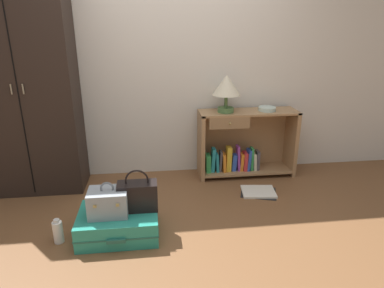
% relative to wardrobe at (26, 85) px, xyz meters
% --- Properties ---
extents(ground_plane, '(9.00, 9.00, 0.00)m').
position_rel_wardrobe_xyz_m(ground_plane, '(1.31, -1.20, -1.07)').
color(ground_plane, brown).
extents(back_wall, '(6.40, 0.10, 2.60)m').
position_rel_wardrobe_xyz_m(back_wall, '(1.31, 0.30, 0.23)').
color(back_wall, silver).
rests_on(back_wall, ground_plane).
extents(wardrobe, '(0.91, 0.47, 2.14)m').
position_rel_wardrobe_xyz_m(wardrobe, '(0.00, 0.00, 0.00)').
color(wardrobe, black).
rests_on(wardrobe, ground_plane).
extents(bookshelf, '(1.06, 0.34, 0.73)m').
position_rel_wardrobe_xyz_m(bookshelf, '(2.16, 0.07, -0.72)').
color(bookshelf, '#A37A51').
rests_on(bookshelf, ground_plane).
extents(table_lamp, '(0.29, 0.29, 0.39)m').
position_rel_wardrobe_xyz_m(table_lamp, '(1.94, 0.03, -0.07)').
color(table_lamp, '#4C7542').
rests_on(table_lamp, bookshelf).
extents(bowl, '(0.19, 0.19, 0.04)m').
position_rel_wardrobe_xyz_m(bowl, '(2.40, 0.04, -0.32)').
color(bowl, silver).
rests_on(bowl, bookshelf).
extents(suitcase_large, '(0.63, 0.50, 0.20)m').
position_rel_wardrobe_xyz_m(suitcase_large, '(0.87, -0.97, -0.97)').
color(suitcase_large, teal).
rests_on(suitcase_large, ground_plane).
extents(train_case, '(0.30, 0.23, 0.28)m').
position_rel_wardrobe_xyz_m(train_case, '(0.80, -0.99, -0.76)').
color(train_case, '#8E99A3').
rests_on(train_case, suitcase_large).
extents(handbag, '(0.31, 0.15, 0.34)m').
position_rel_wardrobe_xyz_m(handbag, '(1.03, -0.94, -0.74)').
color(handbag, black).
rests_on(handbag, suitcase_large).
extents(bottle, '(0.08, 0.08, 0.20)m').
position_rel_wardrobe_xyz_m(bottle, '(0.41, -1.02, -0.98)').
color(bottle, white).
rests_on(bottle, ground_plane).
extents(open_book_on_floor, '(0.42, 0.38, 0.02)m').
position_rel_wardrobe_xyz_m(open_book_on_floor, '(2.21, -0.41, -1.06)').
color(open_book_on_floor, white).
rests_on(open_book_on_floor, ground_plane).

